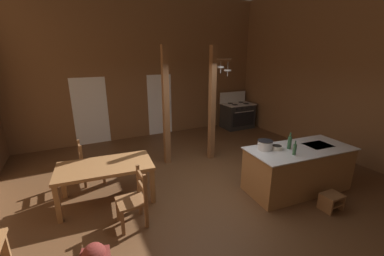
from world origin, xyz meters
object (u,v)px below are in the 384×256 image
at_px(ladderback_chair_by_post, 89,163).
at_px(mixing_bowl_on_counter, 277,147).
at_px(kitchen_island, 298,169).
at_px(bottle_short_on_counter, 290,142).
at_px(ladderback_chair_near_window, 134,199).
at_px(step_stool, 331,201).
at_px(bottle_tall_on_counter, 295,149).
at_px(stockpot_on_counter, 265,145).
at_px(dining_table, 105,169).
at_px(stove_range, 237,115).

relative_size(ladderback_chair_by_post, mixing_bowl_on_counter, 4.36).
relative_size(kitchen_island, bottle_short_on_counter, 6.82).
relative_size(kitchen_island, ladderback_chair_near_window, 2.35).
bearing_deg(bottle_short_on_counter, step_stool, -75.44).
bearing_deg(bottle_tall_on_counter, bottle_short_on_counter, 59.03).
height_order(step_stool, ladderback_chair_by_post, ladderback_chair_by_post).
relative_size(kitchen_island, mixing_bowl_on_counter, 10.26).
bearing_deg(stockpot_on_counter, bottle_short_on_counter, -21.46).
distance_m(ladderback_chair_by_post, mixing_bowl_on_counter, 3.93).
bearing_deg(bottle_tall_on_counter, stockpot_on_counter, 124.11).
bearing_deg(mixing_bowl_on_counter, ladderback_chair_near_window, 174.60).
bearing_deg(stockpot_on_counter, bottle_tall_on_counter, -55.89).
xyz_separation_m(dining_table, bottle_tall_on_counter, (3.17, -1.51, 0.37)).
height_order(kitchen_island, mixing_bowl_on_counter, mixing_bowl_on_counter).
height_order(ladderback_chair_near_window, ladderback_chair_by_post, same).
distance_m(kitchen_island, ladderback_chair_by_post, 4.39).
bearing_deg(ladderback_chair_near_window, bottle_short_on_counter, -6.42).
xyz_separation_m(ladderback_chair_by_post, mixing_bowl_on_counter, (3.32, -2.04, 0.50)).
relative_size(mixing_bowl_on_counter, bottle_tall_on_counter, 0.80).
xyz_separation_m(step_stool, stockpot_on_counter, (-0.69, 1.06, 0.83)).
xyz_separation_m(step_stool, bottle_short_on_counter, (-0.23, 0.87, 0.86)).
distance_m(dining_table, ladderback_chair_by_post, 0.93).
relative_size(ladderback_chair_by_post, bottle_tall_on_counter, 3.47).
bearing_deg(bottle_tall_on_counter, dining_table, 154.49).
relative_size(stove_range, bottle_short_on_counter, 4.02).
relative_size(stockpot_on_counter, bottle_tall_on_counter, 1.33).
distance_m(step_stool, dining_table, 4.17).
relative_size(step_stool, ladderback_chair_near_window, 0.39).
distance_m(stockpot_on_counter, bottle_short_on_counter, 0.50).
xyz_separation_m(ladderback_chair_near_window, ladderback_chair_by_post, (-0.54, 1.78, 0.00)).
bearing_deg(bottle_short_on_counter, dining_table, 159.46).
bearing_deg(kitchen_island, step_stool, -90.40).
distance_m(kitchen_island, dining_table, 3.81).
relative_size(dining_table, mixing_bowl_on_counter, 8.15).
bearing_deg(kitchen_island, bottle_tall_on_counter, -154.87).
height_order(kitchen_island, ladderback_chair_by_post, ladderback_chair_by_post).
distance_m(ladderback_chair_near_window, mixing_bowl_on_counter, 2.84).
xyz_separation_m(step_stool, mixing_bowl_on_counter, (-0.47, 0.95, 0.77)).
height_order(dining_table, mixing_bowl_on_counter, mixing_bowl_on_counter).
xyz_separation_m(step_stool, bottle_tall_on_counter, (-0.39, 0.61, 0.84)).
bearing_deg(bottle_tall_on_counter, ladderback_chair_near_window, 168.07).
bearing_deg(bottle_tall_on_counter, step_stool, -57.60).
bearing_deg(step_stool, mixing_bowl_on_counter, 116.45).
bearing_deg(dining_table, ladderback_chair_by_post, 105.21).
xyz_separation_m(ladderback_chair_by_post, bottle_tall_on_counter, (3.41, -2.39, 0.57)).
xyz_separation_m(stove_range, mixing_bowl_on_counter, (-2.08, -4.01, 0.47)).
distance_m(dining_table, bottle_tall_on_counter, 3.53).
bearing_deg(stockpot_on_counter, dining_table, 159.61).
relative_size(ladderback_chair_near_window, stockpot_on_counter, 2.61).
relative_size(step_stool, stockpot_on_counter, 1.01).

